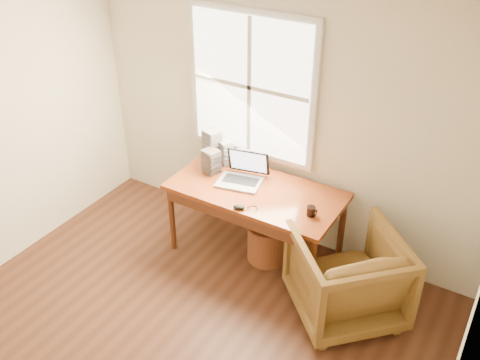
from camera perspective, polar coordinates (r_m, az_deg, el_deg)
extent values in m
cube|color=white|center=(2.80, -16.64, 14.05)|extent=(4.00, 4.50, 0.02)
cube|color=#ECE4C8|center=(4.99, 4.44, 6.79)|extent=(4.00, 0.02, 2.60)
cube|color=silver|center=(4.99, 1.24, 9.99)|extent=(1.32, 0.05, 1.42)
cube|color=white|center=(4.97, 1.07, 9.88)|extent=(1.20, 0.02, 1.30)
cube|color=silver|center=(4.96, 1.01, 9.85)|extent=(0.04, 0.02, 1.30)
cube|color=silver|center=(4.96, 1.01, 9.85)|extent=(1.20, 0.02, 0.04)
cube|color=brown|center=(4.91, 1.72, -1.19)|extent=(1.60, 0.80, 0.04)
imported|color=brown|center=(4.59, 11.33, -10.01)|extent=(1.21, 1.21, 0.79)
cylinder|color=brown|center=(5.17, 2.95, -6.61)|extent=(0.39, 0.39, 0.38)
ellipsoid|color=black|center=(4.63, -0.10, -2.92)|extent=(0.12, 0.09, 0.03)
cylinder|color=black|center=(4.58, 7.58, -3.31)|extent=(0.09, 0.09, 0.09)
cube|color=#A9ADB4|center=(5.24, -1.55, 2.94)|extent=(0.16, 0.15, 0.25)
cube|color=#222227|center=(5.12, -3.09, 2.02)|extent=(0.18, 0.17, 0.23)
cube|color=#92929E|center=(5.25, -2.98, 3.57)|extent=(0.19, 0.18, 0.35)
cube|color=#B7BBC4|center=(5.21, 0.23, 2.24)|extent=(0.16, 0.15, 0.17)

